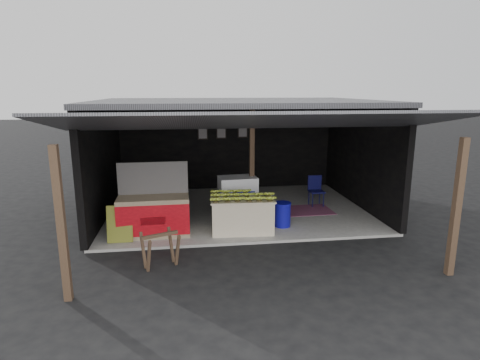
{
  "coord_description": "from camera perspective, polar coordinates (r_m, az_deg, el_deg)",
  "views": [
    {
      "loc": [
        -1.39,
        -8.05,
        3.29
      ],
      "look_at": [
        -0.06,
        1.51,
        1.1
      ],
      "focal_mm": 30.0,
      "sensor_mm": 36.0,
      "label": 1
    }
  ],
  "objects": [
    {
      "name": "plastic_chair",
      "position": [
        11.56,
        10.69,
        -1.12
      ],
      "size": [
        0.41,
        0.41,
        0.84
      ],
      "rotation": [
        0.0,
        0.0,
        0.02
      ],
      "color": "#0B0B3E",
      "rests_on": "concrete_slab"
    },
    {
      "name": "white_crate",
      "position": [
        10.31,
        -0.33,
        -2.42
      ],
      "size": [
        1.0,
        0.72,
        1.05
      ],
      "rotation": [
        0.0,
        0.0,
        0.09
      ],
      "color": "white",
      "rests_on": "concrete_slab"
    },
    {
      "name": "banana_pile",
      "position": [
        9.17,
        0.3,
        -2.08
      ],
      "size": [
        1.38,
        0.88,
        0.16
      ],
      "primitive_type": null,
      "rotation": [
        0.0,
        0.0,
        -0.06
      ],
      "color": "gold",
      "rests_on": "banana_table"
    },
    {
      "name": "neighbor_stall",
      "position": [
        9.26,
        -12.15,
        -4.73
      ],
      "size": [
        1.58,
        0.73,
        1.62
      ],
      "rotation": [
        0.0,
        0.0,
        0.01
      ],
      "color": "#998466",
      "rests_on": "concrete_slab"
    },
    {
      "name": "picture_frames",
      "position": [
        13.07,
        -2.53,
        6.8
      ],
      "size": [
        1.62,
        0.04,
        0.46
      ],
      "color": "black",
      "rests_on": "shophouse"
    },
    {
      "name": "water_barrel",
      "position": [
        9.71,
        6.07,
        -4.97
      ],
      "size": [
        0.38,
        0.38,
        0.56
      ],
      "primitive_type": "cylinder",
      "color": "#0E0D90",
      "rests_on": "concrete_slab"
    },
    {
      "name": "green_signboard",
      "position": [
        9.03,
        -16.74,
        -6.01
      ],
      "size": [
        0.54,
        0.19,
        0.8
      ],
      "primitive_type": "cube",
      "rotation": [
        -0.19,
        0.0,
        0.0
      ],
      "color": "black",
      "rests_on": "concrete_slab"
    },
    {
      "name": "shophouse",
      "position": [
        11.02,
        -0.63,
        6.58
      ],
      "size": [
        7.4,
        7.29,
        3.02
      ],
      "color": "black",
      "rests_on": "ground"
    },
    {
      "name": "banana_table",
      "position": [
        9.31,
        0.3,
        -4.91
      ],
      "size": [
        1.5,
        0.98,
        0.8
      ],
      "rotation": [
        0.0,
        0.0,
        -0.06
      ],
      "color": "beige",
      "rests_on": "concrete_slab"
    },
    {
      "name": "magenta_rug",
      "position": [
        11.1,
        9.06,
        -4.27
      ],
      "size": [
        1.53,
        1.05,
        0.01
      ],
      "primitive_type": "cube",
      "rotation": [
        0.0,
        0.0,
        0.03
      ],
      "color": "maroon",
      "rests_on": "concrete_slab"
    },
    {
      "name": "sawhorse",
      "position": [
        7.73,
        -11.28,
        -9.21
      ],
      "size": [
        0.78,
        0.78,
        0.67
      ],
      "rotation": [
        0.0,
        0.0,
        0.4
      ],
      "color": "#4C3526",
      "rests_on": "ground"
    },
    {
      "name": "ground",
      "position": [
        8.8,
        1.76,
        -9.16
      ],
      "size": [
        80.0,
        80.0,
        0.0
      ],
      "primitive_type": "plane",
      "color": "black",
      "rests_on": "ground"
    },
    {
      "name": "concrete_slab",
      "position": [
        11.13,
        -0.4,
        -4.25
      ],
      "size": [
        7.0,
        5.0,
        0.06
      ],
      "primitive_type": "cube",
      "color": "gray",
      "rests_on": "ground"
    }
  ]
}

